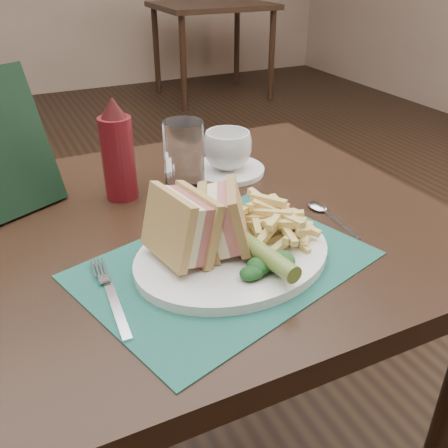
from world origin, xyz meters
name	(u,v)px	position (x,y,z in m)	size (l,w,h in m)	color
floor	(133,357)	(0.00, 0.00, 0.00)	(7.00, 7.00, 0.00)	black
wall_back	(17,96)	(0.00, 3.50, 0.00)	(6.00, 6.00, 0.00)	gray
table_main	(187,380)	(0.00, -0.50, 0.38)	(0.90, 0.75, 0.75)	black
table_bg_right	(213,51)	(1.56, 2.78, 0.38)	(0.90, 0.75, 0.75)	black
placemat	(225,264)	(0.01, -0.65, 0.75)	(0.40, 0.29, 0.00)	#1A5548
plate	(233,255)	(0.03, -0.65, 0.76)	(0.30, 0.24, 0.01)	white
sandwich_half_a	(168,230)	(-0.07, -0.64, 0.82)	(0.06, 0.10, 0.09)	tan
sandwich_half_b	(209,219)	(0.00, -0.63, 0.82)	(0.06, 0.10, 0.09)	tan
kale_garnish	(258,260)	(0.04, -0.70, 0.78)	(0.11, 0.08, 0.03)	#153A19
pickle_spear	(266,255)	(0.05, -0.71, 0.79)	(0.02, 0.02, 0.12)	#5B772D
fries_pile	(270,216)	(0.10, -0.63, 0.80)	(0.18, 0.20, 0.06)	#DFC36F
fork	(111,294)	(-0.16, -0.66, 0.76)	(0.03, 0.17, 0.01)	silver
spoon	(333,217)	(0.24, -0.61, 0.76)	(0.03, 0.15, 0.01)	silver
saucer	(228,170)	(0.16, -0.35, 0.76)	(0.15, 0.15, 0.01)	white
coffee_cup	(228,150)	(0.16, -0.35, 0.80)	(0.10, 0.10, 0.08)	white
drinking_glass	(184,156)	(0.06, -0.38, 0.81)	(0.08, 0.08, 0.13)	white
ketchup_bottle	(117,149)	(-0.06, -0.37, 0.84)	(0.06, 0.06, 0.19)	#5C0F16
check_presenter	(4,143)	(-0.24, -0.33, 0.87)	(0.15, 0.02, 0.24)	black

